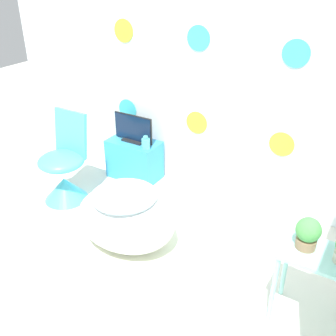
{
  "coord_description": "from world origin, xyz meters",
  "views": [
    {
      "loc": [
        1.71,
        -1.38,
        2.23
      ],
      "look_at": [
        0.3,
        0.92,
        0.75
      ],
      "focal_mm": 42.0,
      "sensor_mm": 36.0,
      "label": 1
    }
  ],
  "objects_px": {
    "bathtub": "(126,218)",
    "potted_plant_left": "(308,233)",
    "chair": "(64,174)",
    "vase": "(146,144)",
    "tv": "(133,130)"
  },
  "relations": [
    {
      "from": "bathtub",
      "to": "tv",
      "type": "height_order",
      "value": "tv"
    },
    {
      "from": "chair",
      "to": "vase",
      "type": "height_order",
      "value": "chair"
    },
    {
      "from": "bathtub",
      "to": "tv",
      "type": "relative_size",
      "value": 1.89
    },
    {
      "from": "vase",
      "to": "bathtub",
      "type": "bearing_deg",
      "value": -66.43
    },
    {
      "from": "bathtub",
      "to": "chair",
      "type": "xyz_separation_m",
      "value": [
        -0.95,
        0.25,
        0.03
      ]
    },
    {
      "from": "chair",
      "to": "potted_plant_left",
      "type": "xyz_separation_m",
      "value": [
        2.41,
        -0.26,
        0.41
      ]
    },
    {
      "from": "bathtub",
      "to": "potted_plant_left",
      "type": "height_order",
      "value": "potted_plant_left"
    },
    {
      "from": "vase",
      "to": "chair",
      "type": "bearing_deg",
      "value": -131.93
    },
    {
      "from": "tv",
      "to": "vase",
      "type": "distance_m",
      "value": 0.26
    },
    {
      "from": "bathtub",
      "to": "vase",
      "type": "relative_size",
      "value": 5.93
    },
    {
      "from": "bathtub",
      "to": "potted_plant_left",
      "type": "distance_m",
      "value": 1.52
    },
    {
      "from": "vase",
      "to": "tv",
      "type": "bearing_deg",
      "value": 157.01
    },
    {
      "from": "potted_plant_left",
      "to": "tv",
      "type": "bearing_deg",
      "value": 154.5
    },
    {
      "from": "bathtub",
      "to": "potted_plant_left",
      "type": "bearing_deg",
      "value": -0.37
    },
    {
      "from": "tv",
      "to": "bathtub",
      "type": "bearing_deg",
      "value": -57.98
    }
  ]
}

